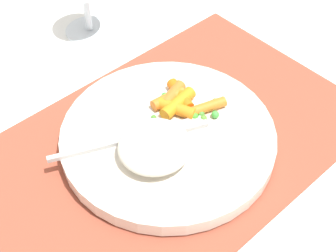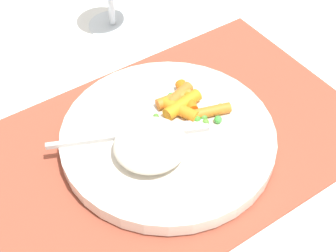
{
  "view_description": "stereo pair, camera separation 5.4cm",
  "coord_description": "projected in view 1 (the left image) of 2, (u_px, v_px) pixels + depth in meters",
  "views": [
    {
      "loc": [
        -0.26,
        -0.28,
        0.45
      ],
      "look_at": [
        0.0,
        0.0,
        0.04
      ],
      "focal_mm": 51.4,
      "sensor_mm": 36.0,
      "label": 1
    },
    {
      "loc": [
        -0.21,
        -0.32,
        0.45
      ],
      "look_at": [
        0.0,
        0.0,
        0.04
      ],
      "focal_mm": 51.4,
      "sensor_mm": 36.0,
      "label": 2
    }
  ],
  "objects": [
    {
      "name": "fork",
      "position": [
        146.0,
        135.0,
        0.56
      ],
      "size": [
        0.18,
        0.09,
        0.01
      ],
      "color": "#BBBBBB",
      "rests_on": "plate"
    },
    {
      "name": "carrot_portion",
      "position": [
        180.0,
        101.0,
        0.6
      ],
      "size": [
        0.08,
        0.08,
        0.02
      ],
      "color": "orange",
      "rests_on": "plate"
    },
    {
      "name": "pea_scatter",
      "position": [
        189.0,
        112.0,
        0.59
      ],
      "size": [
        0.09,
        0.08,
        0.01
      ],
      "color": "green",
      "rests_on": "plate"
    },
    {
      "name": "placemat",
      "position": [
        168.0,
        144.0,
        0.59
      ],
      "size": [
        0.49,
        0.31,
        0.01
      ],
      "primitive_type": "cube",
      "color": "#9E4733",
      "rests_on": "ground_plane"
    },
    {
      "name": "plate",
      "position": [
        168.0,
        137.0,
        0.58
      ],
      "size": [
        0.26,
        0.26,
        0.02
      ],
      "primitive_type": "cylinder",
      "color": "silver",
      "rests_on": "placemat"
    },
    {
      "name": "rice_mound",
      "position": [
        155.0,
        146.0,
        0.54
      ],
      "size": [
        0.08,
        0.08,
        0.03
      ],
      "primitive_type": "ellipsoid",
      "color": "beige",
      "rests_on": "plate"
    },
    {
      "name": "ground_plane",
      "position": [
        168.0,
        145.0,
        0.59
      ],
      "size": [
        2.4,
        2.4,
        0.0
      ],
      "primitive_type": "plane",
      "color": "white"
    }
  ]
}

